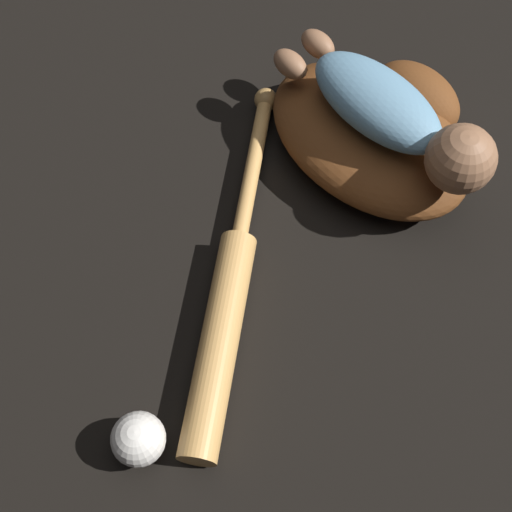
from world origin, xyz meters
The scene contains 5 objects.
ground_plane centered at (0.00, 0.00, 0.00)m, with size 6.00×6.00×0.00m, color black.
baseball_glove centered at (0.02, -0.03, 0.05)m, with size 0.39×0.33×0.10m.
baby_figure centered at (0.05, -0.06, 0.13)m, with size 0.38×0.17×0.10m.
baseball_bat centered at (-0.02, -0.40, 0.03)m, with size 0.29×0.57×0.05m.
baseball centered at (0.00, -0.62, 0.04)m, with size 0.07×0.07×0.07m.
Camera 1 is at (0.24, -0.72, 0.94)m, focal length 50.00 mm.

